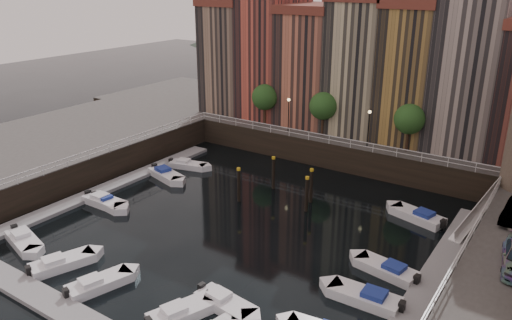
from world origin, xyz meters
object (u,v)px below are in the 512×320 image
Objects in this scene: boat_left_2 at (104,201)px; gangway at (479,210)px; boat_left_1 at (108,203)px; mooring_pilings at (282,185)px; boat_left_0 at (24,241)px.

gangway is at bearing 25.70° from boat_left_2.
mooring_pilings is at bearing 45.56° from boat_left_1.
gangway reaches higher than boat_left_1.
boat_left_2 is at bearing -154.43° from gangway.
boat_left_1 is at bearing -154.15° from gangway.
boat_left_0 is 1.01× the size of boat_left_2.
mooring_pilings reaches higher than boat_left_2.
boat_left_2 is (-0.46, -0.04, 0.02)m from boat_left_1.
boat_left_2 is (-0.55, 8.68, 0.01)m from boat_left_0.
boat_left_1 is at bearing -141.57° from mooring_pilings.
gangway is 1.70× the size of boat_left_2.
gangway reaches higher than mooring_pilings.
boat_left_2 reaches higher than boat_left_0.
boat_left_2 reaches higher than boat_left_1.
mooring_pilings is (-17.01, -4.20, -0.27)m from gangway.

